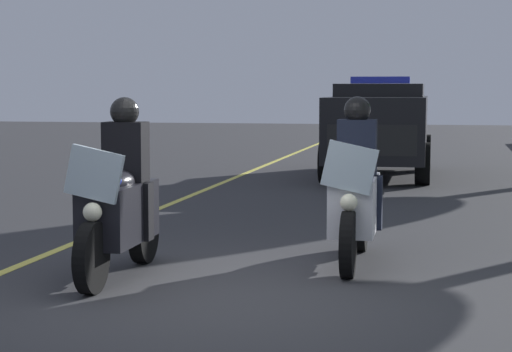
# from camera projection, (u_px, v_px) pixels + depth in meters

# --- Properties ---
(ground_plane) EXTENTS (80.00, 80.00, 0.00)m
(ground_plane) POSITION_uv_depth(u_px,v_px,m) (217.00, 296.00, 8.07)
(ground_plane) COLOR #333335
(police_motorcycle_lead_left) EXTENTS (2.14, 0.57, 1.72)m
(police_motorcycle_lead_left) POSITION_uv_depth(u_px,v_px,m) (120.00, 204.00, 8.84)
(police_motorcycle_lead_left) COLOR black
(police_motorcycle_lead_left) RESTS_ON ground
(police_motorcycle_lead_right) EXTENTS (2.14, 0.57, 1.72)m
(police_motorcycle_lead_right) POSITION_uv_depth(u_px,v_px,m) (355.00, 196.00, 9.53)
(police_motorcycle_lead_right) COLOR black
(police_motorcycle_lead_right) RESTS_ON ground
(police_suv) EXTENTS (4.94, 2.16, 2.05)m
(police_suv) POSITION_uv_depth(u_px,v_px,m) (379.00, 125.00, 19.05)
(police_suv) COLOR black
(police_suv) RESTS_ON ground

